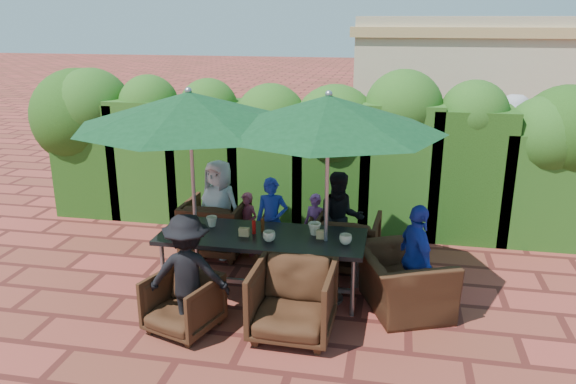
% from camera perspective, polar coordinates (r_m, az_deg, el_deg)
% --- Properties ---
extents(ground, '(80.00, 80.00, 0.00)m').
position_cam_1_polar(ground, '(7.03, -1.82, -9.72)').
color(ground, maroon).
rests_on(ground, ground).
extents(dining_table, '(2.43, 0.90, 0.75)m').
position_cam_1_polar(dining_table, '(6.65, -2.68, -4.96)').
color(dining_table, black).
rests_on(dining_table, ground).
extents(umbrella_left, '(2.61, 2.61, 2.46)m').
position_cam_1_polar(umbrella_left, '(6.42, -10.00, 8.28)').
color(umbrella_left, gray).
rests_on(umbrella_left, ground).
extents(umbrella_right, '(2.54, 2.54, 2.46)m').
position_cam_1_polar(umbrella_right, '(6.06, 4.13, 7.96)').
color(umbrella_right, gray).
rests_on(umbrella_right, ground).
extents(chair_far_left, '(0.85, 0.80, 0.86)m').
position_cam_1_polar(chair_far_left, '(7.92, -7.36, -3.23)').
color(chair_far_left, black).
rests_on(chair_far_left, ground).
extents(chair_far_mid, '(0.73, 0.69, 0.71)m').
position_cam_1_polar(chair_far_mid, '(7.59, -0.11, -4.63)').
color(chair_far_mid, black).
rests_on(chair_far_mid, ground).
extents(chair_far_right, '(0.84, 0.79, 0.81)m').
position_cam_1_polar(chair_far_right, '(7.44, 6.11, -4.76)').
color(chair_far_right, black).
rests_on(chair_far_right, ground).
extents(chair_near_left, '(0.83, 0.80, 0.69)m').
position_cam_1_polar(chair_near_left, '(6.12, -10.65, -10.81)').
color(chair_near_left, black).
rests_on(chair_near_left, ground).
extents(chair_near_right, '(0.85, 0.80, 0.86)m').
position_cam_1_polar(chair_near_right, '(5.90, 0.49, -10.66)').
color(chair_near_right, black).
rests_on(chair_near_right, ground).
extents(chair_end_right, '(1.03, 1.24, 0.92)m').
position_cam_1_polar(chair_end_right, '(6.50, 11.60, -7.92)').
color(chair_end_right, black).
rests_on(chair_end_right, ground).
extents(adult_far_left, '(0.76, 0.59, 1.37)m').
position_cam_1_polar(adult_far_left, '(7.75, -6.98, -1.69)').
color(adult_far_left, silver).
rests_on(adult_far_left, ground).
extents(adult_far_mid, '(0.47, 0.40, 1.19)m').
position_cam_1_polar(adult_far_mid, '(7.49, -1.65, -3.00)').
color(adult_far_mid, '#1F34A9').
rests_on(adult_far_mid, ground).
extents(adult_far_right, '(0.70, 0.54, 1.30)m').
position_cam_1_polar(adult_far_right, '(7.39, 5.34, -2.88)').
color(adult_far_right, black).
rests_on(adult_far_right, ground).
extents(adult_near_left, '(0.89, 0.52, 1.31)m').
position_cam_1_polar(adult_near_left, '(5.96, -10.11, -8.23)').
color(adult_near_left, black).
rests_on(adult_near_left, ground).
extents(adult_end_right, '(0.62, 0.82, 1.26)m').
position_cam_1_polar(adult_end_right, '(6.44, 12.89, -6.65)').
color(adult_end_right, '#1F34A9').
rests_on(adult_end_right, ground).
extents(child_left, '(0.40, 0.36, 0.90)m').
position_cam_1_polar(child_left, '(7.82, -4.16, -3.26)').
color(child_left, '#C0435C').
rests_on(child_left, ground).
extents(child_right, '(0.41, 0.37, 0.92)m').
position_cam_1_polar(child_right, '(7.66, 2.74, -3.56)').
color(child_right, '#AB51B1').
rests_on(child_right, ground).
extents(pedestrian_a, '(1.59, 1.28, 1.65)m').
position_cam_1_polar(pedestrian_a, '(10.50, 12.60, 3.91)').
color(pedestrian_a, '#268E39').
rests_on(pedestrian_a, ground).
extents(pedestrian_b, '(1.04, 0.88, 1.86)m').
position_cam_1_polar(pedestrian_b, '(10.79, 16.18, 4.58)').
color(pedestrian_b, '#C0435C').
rests_on(pedestrian_b, ground).
extents(pedestrian_c, '(1.31, 0.84, 1.88)m').
position_cam_1_polar(pedestrian_c, '(10.97, 21.66, 4.30)').
color(pedestrian_c, '#9C9AA3').
rests_on(pedestrian_c, ground).
extents(cup_a, '(0.15, 0.15, 0.12)m').
position_cam_1_polar(cup_a, '(6.71, -11.35, -3.86)').
color(cup_a, beige).
rests_on(cup_a, dining_table).
extents(cup_b, '(0.13, 0.13, 0.13)m').
position_cam_1_polar(cup_b, '(6.91, -7.74, -2.98)').
color(cup_b, beige).
rests_on(cup_b, dining_table).
extents(cup_c, '(0.15, 0.15, 0.12)m').
position_cam_1_polar(cup_c, '(6.42, -1.93, -4.51)').
color(cup_c, beige).
rests_on(cup_c, dining_table).
extents(cup_d, '(0.15, 0.15, 0.14)m').
position_cam_1_polar(cup_d, '(6.61, 2.72, -3.74)').
color(cup_d, beige).
rests_on(cup_d, dining_table).
extents(cup_e, '(0.14, 0.14, 0.11)m').
position_cam_1_polar(cup_e, '(6.37, 5.87, -4.79)').
color(cup_e, beige).
rests_on(cup_e, dining_table).
extents(ketchup_bottle, '(0.04, 0.04, 0.17)m').
position_cam_1_polar(ketchup_bottle, '(6.63, -3.48, -3.56)').
color(ketchup_bottle, '#B20C0A').
rests_on(ketchup_bottle, dining_table).
extents(sauce_bottle, '(0.04, 0.04, 0.17)m').
position_cam_1_polar(sauce_bottle, '(6.68, -2.59, -3.38)').
color(sauce_bottle, '#4C230C').
rests_on(sauce_bottle, dining_table).
extents(serving_tray, '(0.35, 0.25, 0.02)m').
position_cam_1_polar(serving_tray, '(6.67, -10.40, -4.39)').
color(serving_tray, '#B07B55').
rests_on(serving_tray, dining_table).
extents(number_block_left, '(0.12, 0.06, 0.10)m').
position_cam_1_polar(number_block_left, '(6.58, -4.49, -4.07)').
color(number_block_left, tan).
rests_on(number_block_left, dining_table).
extents(number_block_right, '(0.12, 0.06, 0.10)m').
position_cam_1_polar(number_block_right, '(6.50, 3.44, -4.33)').
color(number_block_right, tan).
rests_on(number_block_right, dining_table).
extents(hedge_wall, '(9.10, 1.60, 2.48)m').
position_cam_1_polar(hedge_wall, '(8.76, 0.51, 5.08)').
color(hedge_wall, '#1D3E11').
rests_on(hedge_wall, ground).
extents(building, '(6.20, 3.08, 3.20)m').
position_cam_1_polar(building, '(13.34, 20.30, 9.52)').
color(building, '#C6B993').
rests_on(building, ground).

